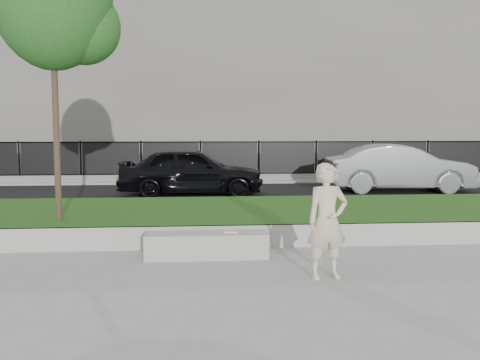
{
  "coord_description": "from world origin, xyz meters",
  "views": [
    {
      "loc": [
        -0.77,
        -8.04,
        2.06
      ],
      "look_at": [
        -0.01,
        1.2,
        1.17
      ],
      "focal_mm": 40.0,
      "sensor_mm": 36.0,
      "label": 1
    }
  ],
  "objects": [
    {
      "name": "street",
      "position": [
        0.0,
        8.5,
        0.02
      ],
      "size": [
        34.0,
        7.0,
        0.04
      ],
      "primitive_type": "cube",
      "color": "black",
      "rests_on": "ground"
    },
    {
      "name": "car_dark",
      "position": [
        -0.91,
        8.14,
        0.78
      ],
      "size": [
        4.41,
        1.91,
        1.48
      ],
      "primitive_type": "imported",
      "rotation": [
        0.0,
        0.0,
        1.53
      ],
      "color": "black",
      "rests_on": "street"
    },
    {
      "name": "book",
      "position": [
        -0.23,
        0.42,
        0.41
      ],
      "size": [
        0.23,
        0.17,
        0.03
      ],
      "primitive_type": "cube",
      "rotation": [
        0.0,
        0.0,
        -0.04
      ],
      "color": "beige",
      "rests_on": "stone_bench"
    },
    {
      "name": "grass_kerb",
      "position": [
        0.0,
        1.04,
        0.2
      ],
      "size": [
        34.0,
        0.08,
        0.4
      ],
      "primitive_type": "cube",
      "color": "#9B9991",
      "rests_on": "ground"
    },
    {
      "name": "iron_fence",
      "position": [
        0.0,
        12.0,
        0.54
      ],
      "size": [
        32.0,
        0.3,
        1.5
      ],
      "color": "slate",
      "rests_on": "far_pavement"
    },
    {
      "name": "building_facade",
      "position": [
        0.0,
        20.0,
        5.0
      ],
      "size": [
        34.0,
        10.0,
        10.0
      ],
      "primitive_type": "cube",
      "color": "#656159",
      "rests_on": "ground"
    },
    {
      "name": "stone_bench",
      "position": [
        -0.61,
        0.4,
        0.2
      ],
      "size": [
        1.96,
        0.49,
        0.4
      ],
      "primitive_type": "cube",
      "color": "#9B9991",
      "rests_on": "ground"
    },
    {
      "name": "man",
      "position": [
        1.02,
        -0.92,
        0.8
      ],
      "size": [
        0.64,
        0.47,
        1.6
      ],
      "primitive_type": "imported",
      "rotation": [
        0.0,
        0.0,
        0.16
      ],
      "color": "beige",
      "rests_on": "ground"
    },
    {
      "name": "ground",
      "position": [
        0.0,
        0.0,
        0.0
      ],
      "size": [
        90.0,
        90.0,
        0.0
      ],
      "primitive_type": "plane",
      "color": "gray",
      "rests_on": "ground"
    },
    {
      "name": "car_silver",
      "position": [
        5.76,
        8.61,
        0.8
      ],
      "size": [
        4.73,
        1.95,
        1.52
      ],
      "primitive_type": "imported",
      "rotation": [
        0.0,
        0.0,
        1.5
      ],
      "color": "gray",
      "rests_on": "street"
    },
    {
      "name": "far_pavement",
      "position": [
        0.0,
        13.0,
        0.06
      ],
      "size": [
        34.0,
        3.0,
        0.12
      ],
      "primitive_type": "cube",
      "color": "gray",
      "rests_on": "ground"
    },
    {
      "name": "grass_bank",
      "position": [
        0.0,
        3.0,
        0.2
      ],
      "size": [
        34.0,
        4.0,
        0.4
      ],
      "primitive_type": "cube",
      "color": "#0F350D",
      "rests_on": "ground"
    }
  ]
}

